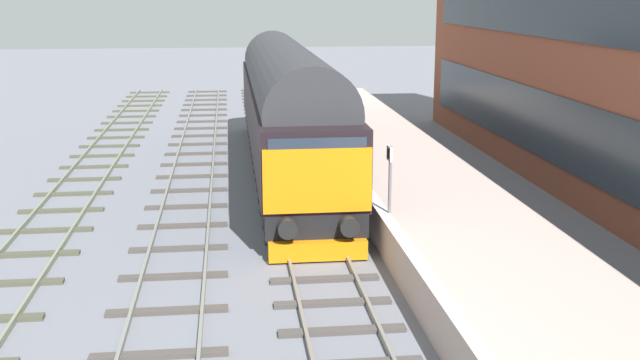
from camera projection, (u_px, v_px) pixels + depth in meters
The scene contains 8 objects.
ground_plane at pixel (302, 214), 23.17m from camera, with size 140.00×140.00×0.00m, color slate.
track_main at pixel (302, 212), 23.16m from camera, with size 2.50×60.00×0.15m.
track_adjacent_west at pixel (185, 215), 22.77m from camera, with size 2.50×60.00×0.15m.
track_adjacent_far_west at pixel (54, 220), 22.35m from camera, with size 2.50×60.00×0.15m.
station_platform at pixel (420, 194), 23.46m from camera, with size 4.00×44.00×1.01m.
diesel_locomotive at pixel (287, 105), 27.72m from camera, with size 2.74×19.41×4.68m.
platform_number_sign at pixel (390, 169), 19.35m from camera, with size 0.10×0.44×1.71m.
waiting_passenger at pixel (356, 117), 28.30m from camera, with size 0.46×0.46×1.64m.
Camera 1 is at (-2.06, -22.19, 6.47)m, focal length 43.67 mm.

